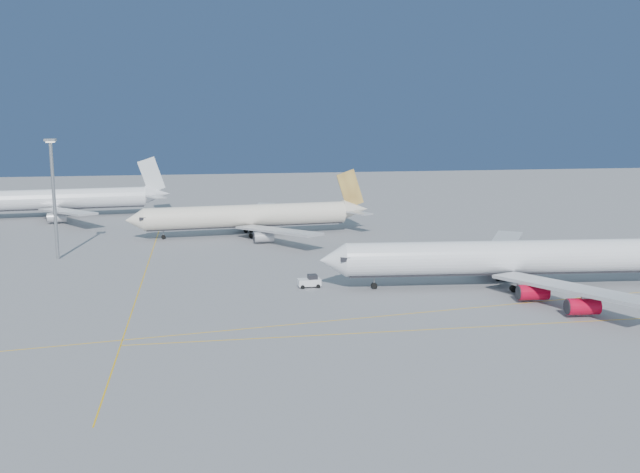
{
  "coord_description": "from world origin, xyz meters",
  "views": [
    {
      "loc": [
        -28.26,
        -111.13,
        32.09
      ],
      "look_at": [
        -5.27,
        27.16,
        7.0
      ],
      "focal_mm": 40.0,
      "sensor_mm": 36.0,
      "label": 1
    }
  ],
  "objects_px": {
    "airliner_etihad": "(252,216)",
    "pushback_tug": "(310,281)",
    "airliner_third": "(59,199)",
    "airliner_virgin": "(513,258)",
    "light_mast": "(53,189)"
  },
  "relations": [
    {
      "from": "airliner_virgin",
      "to": "airliner_third",
      "type": "relative_size",
      "value": 1.07
    },
    {
      "from": "airliner_etihad",
      "to": "pushback_tug",
      "type": "distance_m",
      "value": 57.15
    },
    {
      "from": "airliner_third",
      "to": "light_mast",
      "type": "xyz_separation_m",
      "value": [
        11.31,
        -63.73,
        9.94
      ]
    },
    {
      "from": "airliner_etihad",
      "to": "pushback_tug",
      "type": "relative_size",
      "value": 14.94
    },
    {
      "from": "airliner_third",
      "to": "pushback_tug",
      "type": "xyz_separation_m",
      "value": [
        61.65,
        -97.31,
        -4.3
      ]
    },
    {
      "from": "pushback_tug",
      "to": "airliner_etihad",
      "type": "bearing_deg",
      "value": 92.93
    },
    {
      "from": "airliner_virgin",
      "to": "airliner_etihad",
      "type": "distance_m",
      "value": 75.52
    },
    {
      "from": "light_mast",
      "to": "pushback_tug",
      "type": "bearing_deg",
      "value": -33.7
    },
    {
      "from": "airliner_etihad",
      "to": "airliner_third",
      "type": "distance_m",
      "value": 68.6
    },
    {
      "from": "airliner_etihad",
      "to": "airliner_third",
      "type": "relative_size",
      "value": 0.96
    },
    {
      "from": "airliner_etihad",
      "to": "pushback_tug",
      "type": "bearing_deg",
      "value": -89.41
    },
    {
      "from": "airliner_virgin",
      "to": "light_mast",
      "type": "bearing_deg",
      "value": 160.67
    },
    {
      "from": "airliner_etihad",
      "to": "pushback_tug",
      "type": "height_order",
      "value": "airliner_etihad"
    },
    {
      "from": "pushback_tug",
      "to": "light_mast",
      "type": "relative_size",
      "value": 0.16
    },
    {
      "from": "airliner_third",
      "to": "pushback_tug",
      "type": "distance_m",
      "value": 115.28
    }
  ]
}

